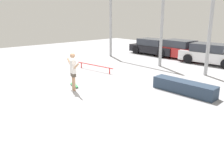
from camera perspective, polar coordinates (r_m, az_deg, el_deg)
ground_plane at (r=9.47m, az=-4.87°, el=-6.55°), size 36.00×36.00×0.00m
skateboarder at (r=9.97m, az=-10.13°, el=0.31°), size 1.40×0.38×1.74m
skateboard at (r=10.78m, az=-9.83°, el=-3.78°), size 0.83×0.44×0.08m
grind_box at (r=10.19m, az=18.22°, el=-4.12°), size 2.82×0.80×0.54m
grind_rail at (r=13.66m, az=-4.55°, el=1.21°), size 2.96×0.50×0.37m
canopy_support_left at (r=16.58m, az=5.63°, el=13.47°), size 5.30×0.20×5.16m
parked_car_black at (r=19.75m, az=10.77°, el=6.06°), size 4.38×1.92×1.38m
parked_car_red at (r=18.48m, az=17.37°, el=5.22°), size 4.28×2.20×1.46m
parked_car_white at (r=17.02m, az=24.38°, el=3.90°), size 4.30×2.26×1.44m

